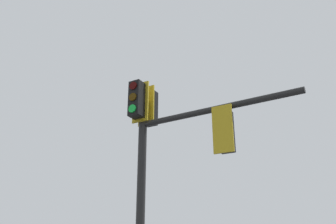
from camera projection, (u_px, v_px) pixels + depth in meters
signal_mast_assembly at (163, 151)px, 8.77m from camera, size 2.29×3.75×6.22m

